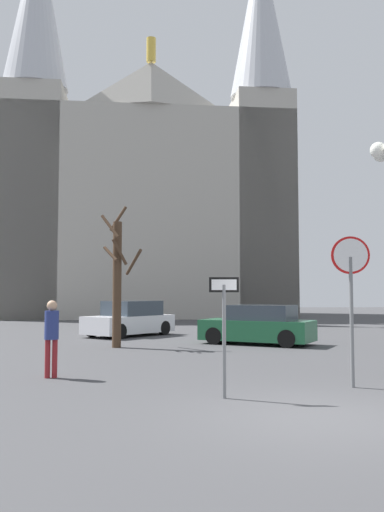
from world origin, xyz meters
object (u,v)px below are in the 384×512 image
at_px(stop_sign, 351,281).
at_px(one_way_arrow_sign, 224,322).
at_px(bare_tree, 117,279).
at_px(parked_car_far_green, 258,326).
at_px(cathedral, 149,197).
at_px(pedestrian_walking, 52,331).
at_px(parked_car_near_white, 130,320).

height_order(stop_sign, one_way_arrow_sign, stop_sign).
bearing_deg(bare_tree, one_way_arrow_sign, -72.97).
xyz_separation_m(bare_tree, parked_car_far_green, (5.17, 0.92, -1.72)).
height_order(cathedral, one_way_arrow_sign, cathedral).
xyz_separation_m(bare_tree, pedestrian_walking, (-0.86, -6.71, -1.34)).
distance_m(cathedral, pedestrian_walking, 32.21).
bearing_deg(bare_tree, pedestrian_walking, -97.34).
bearing_deg(parked_car_far_green, one_way_arrow_sign, -103.00).
relative_size(parked_car_far_green, pedestrian_walking, 2.53).
relative_size(bare_tree, parked_car_far_green, 1.14).
relative_size(one_way_arrow_sign, bare_tree, 0.44).
bearing_deg(parked_car_far_green, stop_sign, -87.48).
bearing_deg(pedestrian_walking, parked_car_near_white, 85.28).
distance_m(one_way_arrow_sign, parked_car_near_white, 14.55).
height_order(one_way_arrow_sign, pedestrian_walking, one_way_arrow_sign).
relative_size(stop_sign, bare_tree, 0.61).
xyz_separation_m(bare_tree, parked_car_near_white, (0.11, 5.04, -1.69)).
bearing_deg(parked_car_far_green, pedestrian_walking, -128.37).
bearing_deg(parked_car_far_green, bare_tree, -169.96).
relative_size(cathedral, one_way_arrow_sign, 13.90).
bearing_deg(bare_tree, parked_car_near_white, 88.80).
bearing_deg(pedestrian_walking, cathedral, 87.93).
relative_size(cathedral, pedestrian_walking, 17.60).
bearing_deg(pedestrian_walking, parked_car_far_green, 51.63).
relative_size(cathedral, parked_car_near_white, 7.10).
relative_size(one_way_arrow_sign, parked_car_far_green, 0.50).
relative_size(parked_car_near_white, parked_car_far_green, 0.98).
xyz_separation_m(one_way_arrow_sign, parked_car_near_white, (-2.72, 14.27, -0.68)).
height_order(cathedral, pedestrian_walking, cathedral).
xyz_separation_m(parked_car_near_white, parked_car_far_green, (5.07, -4.12, -0.03)).
height_order(one_way_arrow_sign, parked_car_near_white, one_way_arrow_sign).
bearing_deg(pedestrian_walking, stop_sign, -13.24).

